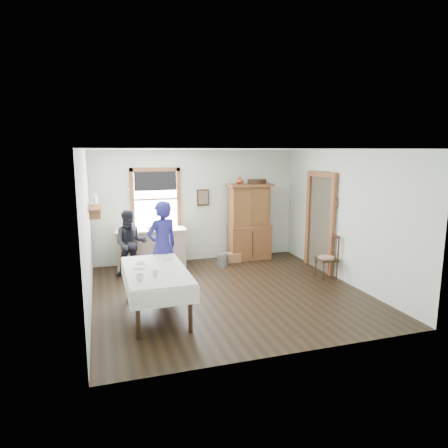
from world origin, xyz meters
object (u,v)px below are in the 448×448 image
Objects in this scene: pail at (223,260)px; wicker_basket at (232,257)px; china_hutch at (249,222)px; woman_blue at (162,250)px; figure_dark at (131,246)px; work_counter at (151,248)px; dining_table at (156,291)px; spindle_chair at (327,257)px.

pail is 0.74× the size of wicker_basket.
china_hutch reaches higher than woman_blue.
figure_dark is at bearing -170.34° from wicker_basket.
wicker_basket is at bearing 1.35° from work_counter.
woman_blue is at bearing 75.43° from dining_table.
china_hutch is 3.90m from dining_table.
spindle_chair is at bearing -13.77° from figure_dark.
figure_dark is at bearing 95.89° from dining_table.
spindle_chair reaches higher than wicker_basket.
china_hutch is 4.99× the size of wicker_basket.
china_hutch is at bearing 16.57° from wicker_basket.
figure_dark is at bearing -169.15° from china_hutch.
woman_blue is (0.28, 1.07, 0.43)m from dining_table.
woman_blue is at bearing 178.19° from spindle_chair.
work_counter is 1.98m from wicker_basket.
figure_dark is (-2.93, -0.56, -0.27)m from china_hutch.
figure_dark is at bearing -88.88° from woman_blue.
woman_blue reaches higher than spindle_chair.
dining_table is at bearing -134.33° from china_hutch.
figure_dark reaches higher than wicker_basket.
work_counter is 4.23× the size of wicker_basket.
figure_dark is (-0.50, 1.13, -0.14)m from woman_blue.
woman_blue is (0.01, -1.65, 0.36)m from work_counter.
china_hutch is at bearing 16.75° from figure_dark.
dining_table is at bearing -128.71° from pail.
spindle_chair reaches higher than pail.
dining_table is 6.88× the size of pail.
work_counter reaches higher than pail.
work_counter is 1.69m from pail.
wicker_basket is (-1.48, 1.82, -0.36)m from spindle_chair.
china_hutch is 0.98× the size of dining_table.
dining_table is at bearing -91.33° from work_counter.
pail is 0.43m from wicker_basket.
work_counter is 2.73m from dining_table.
wicker_basket is (2.21, 2.62, -0.27)m from dining_table.
pail is 0.17× the size of woman_blue.
work_counter is at bearing 84.37° from dining_table.
work_counter is 5.70× the size of pail.
work_counter is 3.93m from spindle_chair.
pail is at bearing 142.13° from spindle_chair.
spindle_chair is at bearing 152.63° from woman_blue.
figure_dark is (-0.50, -0.52, 0.21)m from work_counter.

